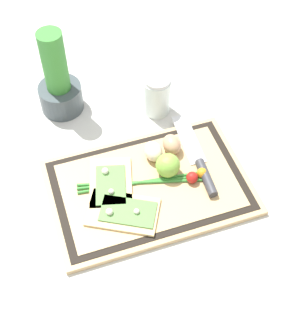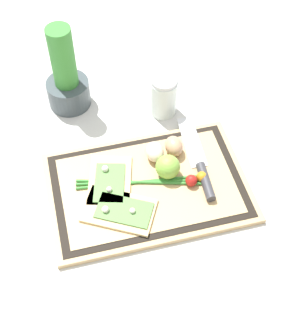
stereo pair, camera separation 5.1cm
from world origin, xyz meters
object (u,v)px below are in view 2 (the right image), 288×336
at_px(egg_brown, 174,146).
at_px(cherry_tomato_yellow, 202,177).
at_px(knife, 201,169).
at_px(egg_pink, 155,152).
at_px(herb_pot, 66,80).
at_px(pizza_slice_far, 110,181).
at_px(sauce_jar, 163,98).
at_px(pizza_slice_near, 120,210).
at_px(lime, 168,167).
at_px(cherry_tomato_red, 191,180).

relative_size(egg_brown, cherry_tomato_yellow, 2.18).
xyz_separation_m(knife, egg_pink, (-0.10, 0.07, 0.01)).
bearing_deg(herb_pot, pizza_slice_far, -80.36).
bearing_deg(cherry_tomato_yellow, egg_pink, 134.75).
bearing_deg(cherry_tomato_yellow, sauce_jar, 95.61).
xyz_separation_m(pizza_slice_near, knife, (0.21, 0.06, 0.00)).
distance_m(pizza_slice_far, sauce_jar, 0.28).
distance_m(knife, herb_pot, 0.42).
bearing_deg(pizza_slice_far, cherry_tomato_yellow, -12.18).
xyz_separation_m(pizza_slice_far, lime, (0.14, -0.01, 0.02)).
distance_m(pizza_slice_near, egg_pink, 0.17).
distance_m(lime, herb_pot, 0.36).
relative_size(pizza_slice_near, lime, 3.18).
bearing_deg(pizza_slice_far, cherry_tomato_red, -15.59).
distance_m(pizza_slice_near, sauce_jar, 0.34).
distance_m(pizza_slice_far, cherry_tomato_yellow, 0.21).
height_order(pizza_slice_near, egg_pink, egg_pink).
xyz_separation_m(pizza_slice_far, sauce_jar, (0.19, 0.21, 0.03)).
distance_m(pizza_slice_near, lime, 0.15).
bearing_deg(sauce_jar, knife, -82.12).
relative_size(cherry_tomato_red, herb_pot, 0.12).
bearing_deg(egg_pink, cherry_tomato_yellow, -45.25).
bearing_deg(cherry_tomato_red, herb_pot, 123.85).
bearing_deg(egg_brown, cherry_tomato_yellow, -67.48).
height_order(egg_brown, sauce_jar, sauce_jar).
bearing_deg(knife, herb_pot, 129.97).
relative_size(egg_pink, lime, 0.95).
distance_m(knife, cherry_tomato_yellow, 0.02).
relative_size(egg_brown, cherry_tomato_red, 1.96).
xyz_separation_m(knife, herb_pot, (-0.27, 0.32, 0.06)).
bearing_deg(egg_pink, pizza_slice_far, -159.46).
xyz_separation_m(lime, cherry_tomato_yellow, (0.07, -0.03, -0.02)).
xyz_separation_m(pizza_slice_near, egg_brown, (0.16, 0.14, 0.02)).
distance_m(cherry_tomato_yellow, herb_pot, 0.43).
xyz_separation_m(cherry_tomato_yellow, sauce_jar, (-0.02, 0.25, 0.02)).
bearing_deg(pizza_slice_far, sauce_jar, 48.13).
height_order(egg_pink, cherry_tomato_yellow, egg_pink).
distance_m(egg_brown, sauce_jar, 0.16).
bearing_deg(pizza_slice_far, pizza_slice_near, -85.61).
height_order(pizza_slice_near, cherry_tomato_red, cherry_tomato_red).
distance_m(egg_brown, lime, 0.07).
height_order(herb_pot, sauce_jar, herb_pot).
bearing_deg(herb_pot, knife, -50.03).
xyz_separation_m(cherry_tomato_red, sauce_jar, (0.00, 0.26, 0.02)).
relative_size(knife, sauce_jar, 2.32).
bearing_deg(knife, pizza_slice_near, -163.52).
xyz_separation_m(lime, sauce_jar, (0.05, 0.22, 0.00)).
bearing_deg(lime, herb_pot, 121.36).
distance_m(pizza_slice_near, cherry_tomato_red, 0.18).
height_order(egg_pink, lime, lime).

